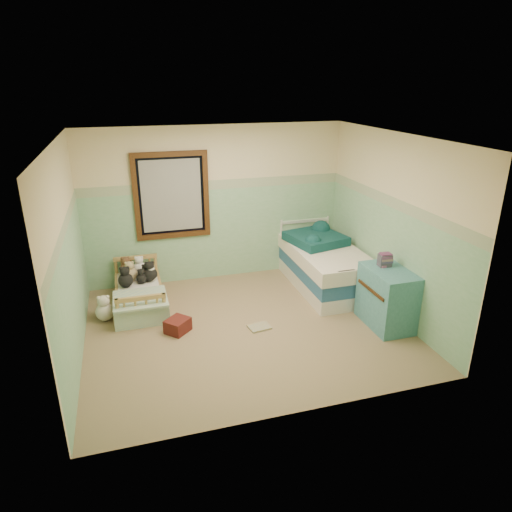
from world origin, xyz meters
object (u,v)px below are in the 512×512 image
object	(u,v)px
twin_bed_frame	(324,280)
red_pillow	(178,325)
floor_book	(259,327)
plush_floor_tan	(104,309)
toddler_bed_frame	(140,300)
plush_floor_cream	(105,312)
dresser	(387,298)

from	to	relation	value
twin_bed_frame	red_pillow	distance (m)	2.56
twin_bed_frame	floor_book	world-z (taller)	twin_bed_frame
twin_bed_frame	floor_book	distance (m)	1.69
twin_bed_frame	plush_floor_tan	bearing A→B (deg)	-179.43
plush_floor_tan	twin_bed_frame	world-z (taller)	twin_bed_frame
toddler_bed_frame	twin_bed_frame	size ratio (longest dim) A/B	0.73
toddler_bed_frame	red_pillow	distance (m)	1.02
toddler_bed_frame	plush_floor_tan	bearing A→B (deg)	-158.38
toddler_bed_frame	plush_floor_cream	world-z (taller)	plush_floor_cream
plush_floor_tan	red_pillow	distance (m)	1.19
plush_floor_cream	twin_bed_frame	world-z (taller)	plush_floor_cream
plush_floor_cream	red_pillow	xyz separation A→B (m)	(0.93, -0.60, -0.03)
plush_floor_cream	twin_bed_frame	size ratio (longest dim) A/B	0.14
plush_floor_cream	floor_book	distance (m)	2.15
dresser	red_pillow	bearing A→B (deg)	167.68
plush_floor_tan	floor_book	xyz separation A→B (m)	(2.01, -0.94, -0.09)
toddler_bed_frame	floor_book	size ratio (longest dim) A/B	4.74
toddler_bed_frame	plush_floor_tan	distance (m)	0.54
plush_floor_tan	floor_book	bearing A→B (deg)	-25.02
plush_floor_cream	dresser	xyz separation A→B (m)	(3.67, -1.20, 0.28)
dresser	floor_book	size ratio (longest dim) A/B	2.84
plush_floor_cream	dresser	distance (m)	3.87
red_pillow	plush_floor_cream	bearing A→B (deg)	147.04
dresser	toddler_bed_frame	bearing A→B (deg)	154.45
plush_floor_tan	twin_bed_frame	bearing A→B (deg)	0.57
dresser	red_pillow	xyz separation A→B (m)	(-2.74, 0.60, -0.31)
plush_floor_cream	plush_floor_tan	size ratio (longest dim) A/B	1.17
red_pillow	dresser	bearing A→B (deg)	-12.32
red_pillow	twin_bed_frame	bearing A→B (deg)	17.12
plush_floor_cream	twin_bed_frame	xyz separation A→B (m)	(3.38, 0.15, -0.02)
plush_floor_cream	plush_floor_tan	world-z (taller)	plush_floor_cream
plush_floor_tan	red_pillow	xyz separation A→B (m)	(0.94, -0.72, -0.02)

